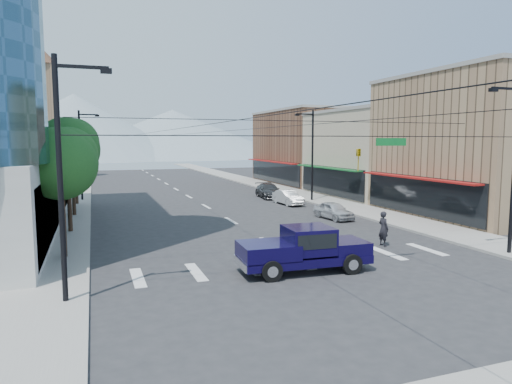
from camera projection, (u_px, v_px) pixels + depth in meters
ground at (316, 270)px, 21.33m from camera, size 160.00×160.00×0.00m
sidewalk_left at (73, 191)px, 54.72m from camera, size 4.00×120.00×0.15m
sidewalk_right at (261, 184)px, 62.76m from camera, size 4.00×120.00×0.15m
shop_near at (482, 147)px, 36.77m from camera, size 12.00×14.00×11.00m
shop_mid at (380, 155)px, 49.98m from camera, size 12.00×14.00×9.00m
shop_far at (313, 148)px, 64.90m from camera, size 12.00×18.00×10.00m
clock_tower at (45, 112)px, 72.62m from camera, size 4.80×4.80×20.40m
mountain_left at (75, 126)px, 155.42m from camera, size 80.00×80.00×22.00m
mountain_right at (173, 133)px, 176.73m from camera, size 90.00×90.00×18.00m
tree_near at (63, 161)px, 22.77m from camera, size 3.65×3.64×6.71m
tree_midnear at (69, 147)px, 29.25m from camera, size 4.09×4.09×7.52m
tree_midfar at (74, 154)px, 35.87m from camera, size 3.65×3.64×6.71m
tree_far at (76, 145)px, 42.35m from camera, size 4.09×4.09×7.52m
signal_rig at (332, 172)px, 19.94m from camera, size 21.80×0.20×9.00m
lamp_pole_nw at (82, 152)px, 45.27m from camera, size 2.00×0.25×9.00m
lamp_pole_ne at (311, 152)px, 44.94m from camera, size 2.00×0.25×9.00m
pickup_truck at (303, 248)px, 20.94m from camera, size 6.24×2.64×2.08m
pedestrian at (383, 229)px, 26.08m from camera, size 0.56×0.78×2.00m
parked_car_near at (334, 210)px, 35.13m from camera, size 1.93×4.03×1.33m
parked_car_mid at (288, 197)px, 43.08m from camera, size 1.69×4.23×1.37m
parked_car_far at (269, 191)px, 48.31m from camera, size 2.58×5.29×1.48m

